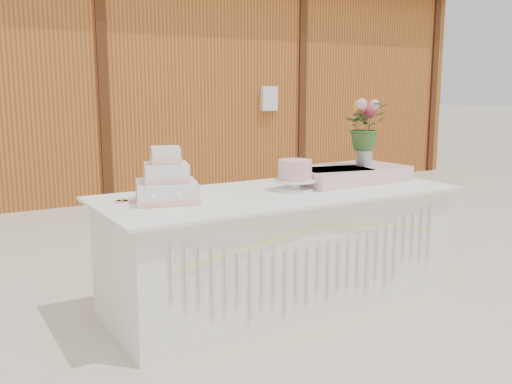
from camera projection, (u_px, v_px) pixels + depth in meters
ground at (278, 302)px, 3.91m from camera, size 80.00×80.00×0.00m
barn at (64, 73)px, 8.67m from camera, size 12.60×4.60×3.30m
cake_table at (279, 248)px, 3.84m from camera, size 2.40×1.00×0.77m
wedding_cake at (167, 183)px, 3.42m from camera, size 0.46×0.46×0.33m
pink_cake_stand at (295, 173)px, 3.80m from camera, size 0.28×0.28×0.21m
satin_runner at (346, 174)px, 4.17m from camera, size 0.89×0.54×0.11m
flower_vase at (364, 155)px, 4.21m from camera, size 0.12×0.12×0.16m
bouquet at (365, 119)px, 4.16m from camera, size 0.33×0.29×0.35m
loose_flowers at (130, 203)px, 3.35m from camera, size 0.24×0.41×0.02m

